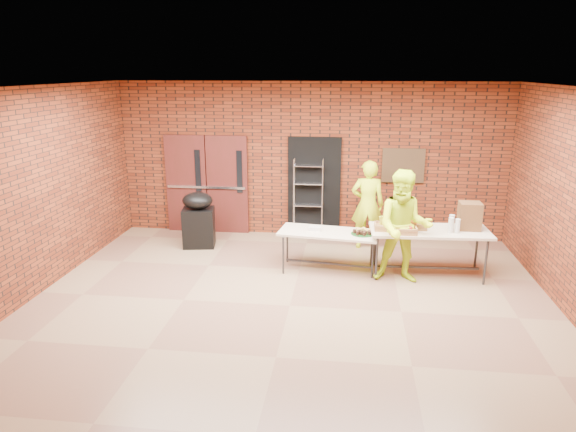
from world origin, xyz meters
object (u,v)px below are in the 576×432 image
object	(u,v)px
covered_grill	(198,219)
volunteer_woman	(368,205)
volunteer_man	(404,227)
table_right	(429,233)
table_left	(329,235)
coffee_dispenser	(470,216)
wire_rack	(308,199)

from	to	relation	value
covered_grill	volunteer_woman	bearing A→B (deg)	-4.57
covered_grill	volunteer_man	distance (m)	4.10
volunteer_woman	volunteer_man	world-z (taller)	volunteer_man
table_right	volunteer_man	distance (m)	0.60
table_left	covered_grill	world-z (taller)	covered_grill
table_left	coffee_dispenser	bearing A→B (deg)	9.34
table_right	coffee_dispenser	world-z (taller)	coffee_dispenser
wire_rack	table_left	xyz separation A→B (m)	(0.51, -1.79, -0.18)
wire_rack	volunteer_man	size ratio (longest dim) A/B	0.88
volunteer_man	volunteer_woman	bearing A→B (deg)	111.66
wire_rack	volunteer_man	distance (m)	2.77
wire_rack	table_left	size ratio (longest dim) A/B	0.93
table_right	wire_rack	bearing A→B (deg)	138.12
volunteer_woman	volunteer_man	xyz separation A→B (m)	(0.54, -1.61, 0.07)
table_right	volunteer_woman	size ratio (longest dim) A/B	1.15
table_right	coffee_dispenser	distance (m)	0.73
table_left	wire_rack	bearing A→B (deg)	113.22
table_left	table_right	size ratio (longest dim) A/B	0.89
table_right	coffee_dispenser	size ratio (longest dim) A/B	4.33
table_right	volunteer_man	xyz separation A→B (m)	(-0.47, -0.33, 0.20)
covered_grill	table_left	bearing A→B (deg)	-29.88
coffee_dispenser	covered_grill	distance (m)	5.09
coffee_dispenser	covered_grill	xyz separation A→B (m)	(-4.99, 0.86, -0.50)
coffee_dispenser	volunteer_woman	size ratio (longest dim) A/B	0.27
table_right	coffee_dispenser	xyz separation A→B (m)	(0.65, 0.11, 0.30)
wire_rack	table_right	bearing A→B (deg)	-40.63
table_left	volunteer_man	distance (m)	1.32
coffee_dispenser	wire_rack	bearing A→B (deg)	149.27
volunteer_woman	wire_rack	bearing A→B (deg)	-23.58
table_right	covered_grill	size ratio (longest dim) A/B	1.83
table_left	table_right	bearing A→B (deg)	6.55
wire_rack	covered_grill	world-z (taller)	wire_rack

